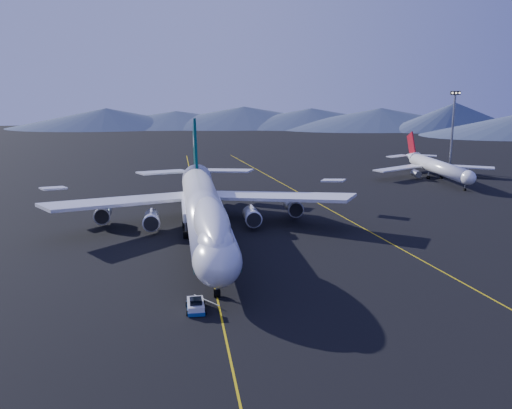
{
  "coord_description": "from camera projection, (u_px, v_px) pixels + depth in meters",
  "views": [
    {
      "loc": [
        -5.35,
        -97.92,
        29.07
      ],
      "look_at": [
        9.46,
        1.51,
        6.0
      ],
      "focal_mm": 40.0,
      "sensor_mm": 36.0,
      "label": 1
    }
  ],
  "objects": [
    {
      "name": "ground",
      "position": [
        205.0,
        241.0,
        101.67
      ],
      "size": [
        500.0,
        500.0,
        0.0
      ],
      "primitive_type": "plane",
      "color": "black",
      "rests_on": "ground"
    },
    {
      "name": "taxiway_line_main",
      "position": [
        205.0,
        241.0,
        101.67
      ],
      "size": [
        0.25,
        220.0,
        0.01
      ],
      "primitive_type": "cube",
      "color": "gold",
      "rests_on": "ground"
    },
    {
      "name": "taxiway_line_side",
      "position": [
        350.0,
        221.0,
        115.62
      ],
      "size": [
        28.08,
        198.09,
        0.01
      ],
      "primitive_type": "cube",
      "rotation": [
        0.0,
        0.0,
        0.14
      ],
      "color": "gold",
      "rests_on": "ground"
    },
    {
      "name": "boeing_747",
      "position": [
        204.0,
        209.0,
        100.4
      ],
      "size": [
        59.62,
        72.43,
        19.37
      ],
      "color": "silver",
      "rests_on": "ground"
    },
    {
      "name": "pushback_tug",
      "position": [
        196.0,
        306.0,
        71.54
      ],
      "size": [
        2.47,
        4.26,
        1.85
      ],
      "rotation": [
        0.0,
        0.0,
        0.0
      ],
      "color": "silver",
      "rests_on": "ground"
    },
    {
      "name": "second_jet",
      "position": [
        436.0,
        167.0,
        160.56
      ],
      "size": [
        36.61,
        41.36,
        11.77
      ],
      "rotation": [
        0.0,
        0.0,
        0.09
      ],
      "color": "silver",
      "rests_on": "ground"
    },
    {
      "name": "floodlight_mast",
      "position": [
        452.0,
        131.0,
        171.4
      ],
      "size": [
        2.98,
        2.24,
        24.14
      ],
      "rotation": [
        0.0,
        0.0,
        0.13
      ],
      "color": "black",
      "rests_on": "ground"
    }
  ]
}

